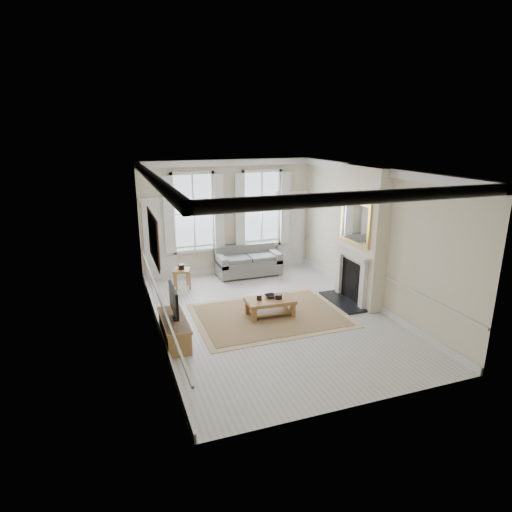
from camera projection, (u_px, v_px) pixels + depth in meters
name	position (u px, v px, depth m)	size (l,w,h in m)	color
floor	(272.00, 317.00, 10.01)	(7.20, 7.20, 0.00)	#B7B5AD
ceiling	(274.00, 169.00, 9.05)	(7.20, 7.20, 0.00)	white
back_wall	(228.00, 217.00, 12.78)	(5.20, 5.20, 0.00)	beige
left_wall	(154.00, 258.00, 8.69)	(7.20, 7.20, 0.00)	beige
right_wall	(372.00, 237.00, 10.37)	(7.20, 7.20, 0.00)	beige
window_left	(193.00, 213.00, 12.34)	(1.26, 0.20, 2.20)	#B2BCC6
window_right	(262.00, 209.00, 13.02)	(1.26, 0.20, 2.20)	#B2BCC6
door_left	(160.00, 241.00, 12.24)	(0.90, 0.08, 2.30)	silver
door_right	(291.00, 230.00, 13.56)	(0.90, 0.08, 2.30)	silver
painting	(153.00, 238.00, 8.88)	(0.05, 1.66, 1.06)	#BB7520
chimney_breast	(361.00, 236.00, 10.49)	(0.35, 1.70, 3.38)	beige
hearth	(342.00, 301.00, 10.83)	(0.55, 1.50, 0.05)	black
fireplace	(351.00, 274.00, 10.69)	(0.21, 1.45, 1.33)	silver
mirror	(355.00, 223.00, 10.32)	(0.06, 1.26, 1.06)	gold
sofa	(248.00, 263.00, 12.86)	(1.87, 0.91, 0.87)	#62625F
side_table	(182.00, 273.00, 11.71)	(0.56, 0.56, 0.54)	brown
rug	(270.00, 315.00, 10.05)	(3.50, 2.60, 0.02)	olive
coffee_table	(270.00, 302.00, 9.96)	(1.14, 0.69, 0.42)	brown
ceramic_pot_a	(259.00, 297.00, 9.89)	(0.12, 0.12, 0.12)	black
ceramic_pot_b	(279.00, 297.00, 9.94)	(0.16, 0.16, 0.11)	black
bowl	(270.00, 296.00, 10.04)	(0.27, 0.27, 0.07)	black
tv_stand	(174.00, 330.00, 8.77)	(0.45, 1.41, 0.50)	brown
tv	(174.00, 300.00, 8.60)	(0.08, 0.90, 0.68)	black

